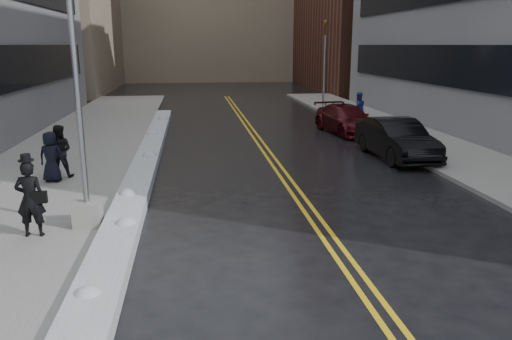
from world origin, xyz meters
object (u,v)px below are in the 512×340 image
object	(u,v)px
car_maroon	(346,119)
lamppost	(81,130)
traffic_signal	(324,61)
pedestrian_c	(51,157)
car_black	(396,139)
pedestrian_east	(358,109)
fire_hydrant	(418,139)
pedestrian_fedora	(30,199)
pedestrian_b	(59,151)

from	to	relation	value
car_maroon	lamppost	bearing A→B (deg)	-136.87
traffic_signal	pedestrian_c	size ratio (longest dim) A/B	3.63
lamppost	car_black	world-z (taller)	lamppost
car_maroon	pedestrian_c	bearing A→B (deg)	-153.14
car_black	pedestrian_east	bearing A→B (deg)	80.42
traffic_signal	car_maroon	xyz separation A→B (m)	(-1.15, -9.03, -2.68)
fire_hydrant	pedestrian_fedora	distance (m)	15.94
pedestrian_fedora	fire_hydrant	bearing A→B (deg)	-146.74
pedestrian_b	car_maroon	distance (m)	14.85
traffic_signal	pedestrian_east	xyz separation A→B (m)	(-0.06, -7.63, -2.33)
fire_hydrant	car_maroon	distance (m)	5.24
pedestrian_fedora	pedestrian_east	size ratio (longest dim) A/B	0.98
fire_hydrant	traffic_signal	bearing A→B (deg)	92.05
pedestrian_east	lamppost	bearing A→B (deg)	48.65
lamppost	pedestrian_b	xyz separation A→B (m)	(-1.82, 4.93, -1.49)
pedestrian_b	car_black	xyz separation A→B (m)	(12.62, 1.86, -0.23)
lamppost	pedestrian_east	world-z (taller)	lamppost
pedestrian_b	car_maroon	bearing A→B (deg)	-147.40
traffic_signal	car_black	size ratio (longest dim) A/B	1.22
pedestrian_east	car_black	xyz separation A→B (m)	(-0.94, -7.59, -0.26)
pedestrian_east	car_maroon	size ratio (longest dim) A/B	0.37
traffic_signal	lamppost	bearing A→B (deg)	-118.21
pedestrian_fedora	car_black	distance (m)	14.02
pedestrian_b	lamppost	bearing A→B (deg)	110.09
pedestrian_east	pedestrian_b	bearing A→B (deg)	32.74
fire_hydrant	traffic_signal	xyz separation A→B (m)	(-0.50, 14.00, 2.85)
pedestrian_fedora	traffic_signal	bearing A→B (deg)	-119.10
fire_hydrant	car_black	xyz separation A→B (m)	(-1.50, -1.22, 0.26)
fire_hydrant	pedestrian_fedora	size ratio (longest dim) A/B	0.41
pedestrian_b	car_black	size ratio (longest dim) A/B	0.36
lamppost	pedestrian_fedora	world-z (taller)	lamppost
car_maroon	car_black	bearing A→B (deg)	-96.10
pedestrian_east	car_black	size ratio (longest dim) A/B	0.38
traffic_signal	pedestrian_b	world-z (taller)	traffic_signal
lamppost	pedestrian_east	bearing A→B (deg)	50.76
pedestrian_b	pedestrian_c	distance (m)	0.57
pedestrian_b	pedestrian_east	distance (m)	16.52
fire_hydrant	pedestrian_b	size ratio (longest dim) A/B	0.41
pedestrian_fedora	pedestrian_b	distance (m)	5.55
traffic_signal	pedestrian_east	world-z (taller)	traffic_signal
pedestrian_fedora	pedestrian_c	size ratio (longest dim) A/B	1.09
traffic_signal	pedestrian_b	xyz separation A→B (m)	(-13.62, -17.07, -2.36)
lamppost	car_black	size ratio (longest dim) A/B	1.55
fire_hydrant	traffic_signal	distance (m)	14.30
pedestrian_c	traffic_signal	bearing A→B (deg)	-118.00
fire_hydrant	car_black	bearing A→B (deg)	-140.95
lamppost	traffic_signal	xyz separation A→B (m)	(11.80, 22.00, 0.87)
fire_hydrant	car_maroon	world-z (taller)	car_maroon
car_maroon	fire_hydrant	bearing A→B (deg)	-79.14
lamppost	fire_hydrant	distance (m)	14.81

